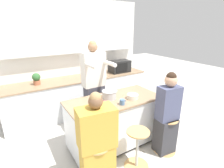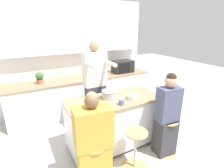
{
  "view_description": "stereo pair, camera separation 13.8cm",
  "coord_description": "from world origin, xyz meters",
  "px_view_note": "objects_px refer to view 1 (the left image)",
  "views": [
    {
      "loc": [
        -1.47,
        -2.3,
        2.1
      ],
      "look_at": [
        0.0,
        0.08,
        1.15
      ],
      "focal_mm": 28.0,
      "sensor_mm": 36.0,
      "label": 1
    },
    {
      "loc": [
        -1.35,
        -2.37,
        2.1
      ],
      "look_at": [
        0.0,
        0.08,
        1.15
      ],
      "focal_mm": 28.0,
      "sensor_mm": 36.0,
      "label": 2
    }
  ],
  "objects_px": {
    "potted_plant": "(36,79)",
    "coffee_cup_far": "(105,104)",
    "person_seated_near": "(167,117)",
    "coffee_cup_near": "(122,102)",
    "bar_stool_rightmost": "(166,134)",
    "cooking_pot": "(109,95)",
    "bar_stool_center": "(137,149)",
    "person_wrapped_blanket": "(97,145)",
    "bar_stool_leftmost": "(97,164)",
    "banana_bunch": "(93,107)",
    "person_cooking": "(94,89)",
    "fruit_bowl": "(133,96)",
    "microwave": "(120,66)",
    "kitchen_island": "(114,122)"
  },
  "relations": [
    {
      "from": "bar_stool_leftmost",
      "to": "person_seated_near",
      "type": "xyz_separation_m",
      "value": [
        1.29,
        -0.01,
        0.34
      ]
    },
    {
      "from": "bar_stool_center",
      "to": "person_seated_near",
      "type": "relative_size",
      "value": 0.44
    },
    {
      "from": "bar_stool_rightmost",
      "to": "fruit_bowl",
      "type": "bearing_deg",
      "value": 127.96
    },
    {
      "from": "person_wrapped_blanket",
      "to": "banana_bunch",
      "type": "height_order",
      "value": "person_wrapped_blanket"
    },
    {
      "from": "person_seated_near",
      "to": "fruit_bowl",
      "type": "relative_size",
      "value": 7.28
    },
    {
      "from": "bar_stool_leftmost",
      "to": "bar_stool_rightmost",
      "type": "bearing_deg",
      "value": -0.57
    },
    {
      "from": "kitchen_island",
      "to": "person_cooking",
      "type": "height_order",
      "value": "person_cooking"
    },
    {
      "from": "person_cooking",
      "to": "cooking_pot",
      "type": "relative_size",
      "value": 5.45
    },
    {
      "from": "potted_plant",
      "to": "person_cooking",
      "type": "bearing_deg",
      "value": -47.39
    },
    {
      "from": "bar_stool_center",
      "to": "person_wrapped_blanket",
      "type": "xyz_separation_m",
      "value": [
        -0.65,
        0.03,
        0.32
      ]
    },
    {
      "from": "person_cooking",
      "to": "cooking_pot",
      "type": "distance_m",
      "value": 0.53
    },
    {
      "from": "potted_plant",
      "to": "bar_stool_leftmost",
      "type": "bearing_deg",
      "value": -81.62
    },
    {
      "from": "bar_stool_rightmost",
      "to": "cooking_pot",
      "type": "xyz_separation_m",
      "value": [
        -0.72,
        0.69,
        0.65
      ]
    },
    {
      "from": "person_cooking",
      "to": "coffee_cup_near",
      "type": "xyz_separation_m",
      "value": [
        0.08,
        -0.83,
        0.03
      ]
    },
    {
      "from": "bar_stool_leftmost",
      "to": "person_wrapped_blanket",
      "type": "bearing_deg",
      "value": -93.54
    },
    {
      "from": "coffee_cup_near",
      "to": "potted_plant",
      "type": "xyz_separation_m",
      "value": [
        -0.96,
        1.8,
        0.08
      ]
    },
    {
      "from": "potted_plant",
      "to": "microwave",
      "type": "bearing_deg",
      "value": -1.46
    },
    {
      "from": "person_cooking",
      "to": "potted_plant",
      "type": "xyz_separation_m",
      "value": [
        -0.89,
        0.96,
        0.11
      ]
    },
    {
      "from": "person_cooking",
      "to": "bar_stool_rightmost",
      "type": "bearing_deg",
      "value": -59.57
    },
    {
      "from": "person_seated_near",
      "to": "bar_stool_leftmost",
      "type": "bearing_deg",
      "value": -173.31
    },
    {
      "from": "bar_stool_rightmost",
      "to": "potted_plant",
      "type": "height_order",
      "value": "potted_plant"
    },
    {
      "from": "fruit_bowl",
      "to": "microwave",
      "type": "relative_size",
      "value": 0.36
    },
    {
      "from": "person_cooking",
      "to": "coffee_cup_near",
      "type": "relative_size",
      "value": 15.77
    },
    {
      "from": "bar_stool_leftmost",
      "to": "bar_stool_center",
      "type": "bearing_deg",
      "value": -3.43
    },
    {
      "from": "bar_stool_rightmost",
      "to": "coffee_cup_near",
      "type": "relative_size",
      "value": 5.44
    },
    {
      "from": "person_seated_near",
      "to": "banana_bunch",
      "type": "relative_size",
      "value": 7.61
    },
    {
      "from": "cooking_pot",
      "to": "coffee_cup_far",
      "type": "distance_m",
      "value": 0.32
    },
    {
      "from": "coffee_cup_near",
      "to": "bar_stool_rightmost",
      "type": "bearing_deg",
      "value": -29.7
    },
    {
      "from": "coffee_cup_far",
      "to": "potted_plant",
      "type": "xyz_separation_m",
      "value": [
        -0.69,
        1.73,
        0.08
      ]
    },
    {
      "from": "person_seated_near",
      "to": "coffee_cup_near",
      "type": "xyz_separation_m",
      "value": [
        -0.64,
        0.37,
        0.28
      ]
    },
    {
      "from": "microwave",
      "to": "potted_plant",
      "type": "xyz_separation_m",
      "value": [
        -2.09,
        0.05,
        -0.03
      ]
    },
    {
      "from": "bar_stool_center",
      "to": "cooking_pot",
      "type": "bearing_deg",
      "value": 94.96
    },
    {
      "from": "potted_plant",
      "to": "coffee_cup_far",
      "type": "bearing_deg",
      "value": -68.07
    },
    {
      "from": "person_seated_near",
      "to": "potted_plant",
      "type": "bearing_deg",
      "value": 133.53
    },
    {
      "from": "kitchen_island",
      "to": "bar_stool_leftmost",
      "type": "relative_size",
      "value": 2.58
    },
    {
      "from": "person_wrapped_blanket",
      "to": "microwave",
      "type": "distance_m",
      "value": 2.79
    },
    {
      "from": "bar_stool_center",
      "to": "coffee_cup_far",
      "type": "height_order",
      "value": "coffee_cup_far"
    },
    {
      "from": "coffee_cup_far",
      "to": "fruit_bowl",
      "type": "bearing_deg",
      "value": 3.17
    },
    {
      "from": "microwave",
      "to": "banana_bunch",
      "type": "bearing_deg",
      "value": -134.25
    },
    {
      "from": "person_cooking",
      "to": "coffee_cup_far",
      "type": "bearing_deg",
      "value": -105.06
    },
    {
      "from": "bar_stool_leftmost",
      "to": "person_cooking",
      "type": "xyz_separation_m",
      "value": [
        0.57,
        1.2,
        0.59
      ]
    },
    {
      "from": "coffee_cup_far",
      "to": "bar_stool_center",
      "type": "bearing_deg",
      "value": -59.68
    },
    {
      "from": "cooking_pot",
      "to": "bar_stool_center",
      "type": "bearing_deg",
      "value": -85.04
    },
    {
      "from": "person_wrapped_blanket",
      "to": "person_seated_near",
      "type": "bearing_deg",
      "value": 7.33
    },
    {
      "from": "cooking_pot",
      "to": "fruit_bowl",
      "type": "bearing_deg",
      "value": -31.27
    },
    {
      "from": "bar_stool_center",
      "to": "bar_stool_rightmost",
      "type": "height_order",
      "value": "same"
    },
    {
      "from": "person_seated_near",
      "to": "microwave",
      "type": "xyz_separation_m",
      "value": [
        0.49,
        2.12,
        0.38
      ]
    },
    {
      "from": "bar_stool_leftmost",
      "to": "potted_plant",
      "type": "xyz_separation_m",
      "value": [
        -0.32,
        2.16,
        0.69
      ]
    },
    {
      "from": "cooking_pot",
      "to": "banana_bunch",
      "type": "xyz_separation_m",
      "value": [
        -0.41,
        -0.2,
        -0.04
      ]
    },
    {
      "from": "person_cooking",
      "to": "fruit_bowl",
      "type": "distance_m",
      "value": 0.82
    }
  ]
}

